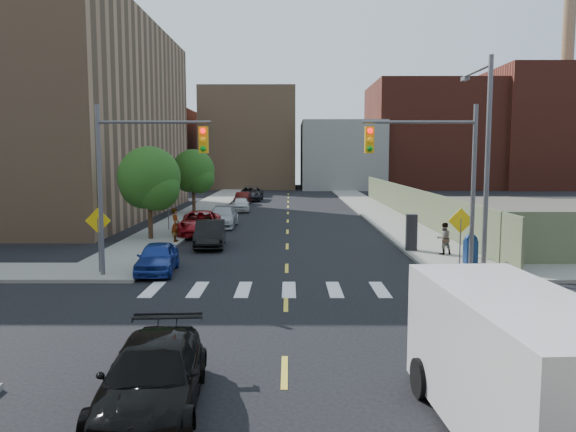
{
  "coord_description": "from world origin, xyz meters",
  "views": [
    {
      "loc": [
        0.11,
        -16.49,
        4.98
      ],
      "look_at": [
        0.05,
        11.1,
        2.0
      ],
      "focal_mm": 35.0,
      "sensor_mm": 36.0,
      "label": 1
    }
  ],
  "objects_px": {
    "mailbox": "(471,249)",
    "parked_car_grey": "(250,194)",
    "parked_car_white": "(241,204)",
    "cargo_van": "(511,361)",
    "parked_car_maroon": "(243,198)",
    "parked_car_blue": "(157,258)",
    "pedestrian_east": "(444,238)",
    "black_sedan": "(153,377)",
    "parked_car_silver": "(222,217)",
    "parked_car_red": "(200,223)",
    "parked_car_black": "(210,234)",
    "payphone": "(411,232)",
    "pedestrian_west": "(176,225)"
  },
  "relations": [
    {
      "from": "parked_car_blue",
      "to": "parked_car_maroon",
      "type": "distance_m",
      "value": 33.26
    },
    {
      "from": "parked_car_red",
      "to": "payphone",
      "type": "distance_m",
      "value": 13.58
    },
    {
      "from": "parked_car_white",
      "to": "parked_car_maroon",
      "type": "height_order",
      "value": "parked_car_white"
    },
    {
      "from": "parked_car_silver",
      "to": "parked_car_red",
      "type": "bearing_deg",
      "value": -102.72
    },
    {
      "from": "parked_car_maroon",
      "to": "cargo_van",
      "type": "bearing_deg",
      "value": -77.03
    },
    {
      "from": "parked_car_silver",
      "to": "pedestrian_west",
      "type": "bearing_deg",
      "value": -101.92
    },
    {
      "from": "parked_car_red",
      "to": "parked_car_white",
      "type": "bearing_deg",
      "value": 80.12
    },
    {
      "from": "parked_car_white",
      "to": "cargo_van",
      "type": "height_order",
      "value": "cargo_van"
    },
    {
      "from": "parked_car_silver",
      "to": "pedestrian_east",
      "type": "xyz_separation_m",
      "value": [
        12.26,
        -11.58,
        0.22
      ]
    },
    {
      "from": "parked_car_black",
      "to": "mailbox",
      "type": "relative_size",
      "value": 3.32
    },
    {
      "from": "parked_car_red",
      "to": "parked_car_white",
      "type": "xyz_separation_m",
      "value": [
        1.3,
        14.78,
        -0.1
      ]
    },
    {
      "from": "black_sedan",
      "to": "parked_car_silver",
      "type": "bearing_deg",
      "value": 89.87
    },
    {
      "from": "parked_car_white",
      "to": "cargo_van",
      "type": "distance_m",
      "value": 41.07
    },
    {
      "from": "mailbox",
      "to": "pedestrian_west",
      "type": "distance_m",
      "value": 15.93
    },
    {
      "from": "parked_car_white",
      "to": "pedestrian_east",
      "type": "xyz_separation_m",
      "value": [
        11.91,
        -22.53,
        0.29
      ]
    },
    {
      "from": "parked_car_white",
      "to": "payphone",
      "type": "xyz_separation_m",
      "value": [
        10.57,
        -21.36,
        0.43
      ]
    },
    {
      "from": "black_sedan",
      "to": "mailbox",
      "type": "bearing_deg",
      "value": 48.84
    },
    {
      "from": "parked_car_maroon",
      "to": "parked_car_white",
      "type": "bearing_deg",
      "value": -84.01
    },
    {
      "from": "parked_car_silver",
      "to": "payphone",
      "type": "xyz_separation_m",
      "value": [
        10.92,
        -10.41,
        0.36
      ]
    },
    {
      "from": "parked_car_silver",
      "to": "parked_car_grey",
      "type": "xyz_separation_m",
      "value": [
        0.35,
        23.09,
        0.06
      ]
    },
    {
      "from": "parked_car_maroon",
      "to": "black_sedan",
      "type": "relative_size",
      "value": 0.84
    },
    {
      "from": "mailbox",
      "to": "pedestrian_east",
      "type": "height_order",
      "value": "pedestrian_east"
    },
    {
      "from": "black_sedan",
      "to": "pedestrian_west",
      "type": "relative_size",
      "value": 2.47
    },
    {
      "from": "parked_car_blue",
      "to": "pedestrian_east",
      "type": "distance_m",
      "value": 13.74
    },
    {
      "from": "black_sedan",
      "to": "pedestrian_west",
      "type": "bearing_deg",
      "value": 96.03
    },
    {
      "from": "parked_car_maroon",
      "to": "pedestrian_east",
      "type": "height_order",
      "value": "pedestrian_east"
    },
    {
      "from": "parked_car_blue",
      "to": "parked_car_red",
      "type": "bearing_deg",
      "value": 85.94
    },
    {
      "from": "mailbox",
      "to": "parked_car_blue",
      "type": "bearing_deg",
      "value": 177.51
    },
    {
      "from": "black_sedan",
      "to": "mailbox",
      "type": "xyz_separation_m",
      "value": [
        10.83,
        14.37,
        0.11
      ]
    },
    {
      "from": "parked_car_grey",
      "to": "pedestrian_west",
      "type": "height_order",
      "value": "pedestrian_west"
    },
    {
      "from": "parked_car_blue",
      "to": "black_sedan",
      "type": "distance_m",
      "value": 13.29
    },
    {
      "from": "parked_car_grey",
      "to": "mailbox",
      "type": "relative_size",
      "value": 4.17
    },
    {
      "from": "parked_car_white",
      "to": "payphone",
      "type": "distance_m",
      "value": 23.84
    },
    {
      "from": "parked_car_maroon",
      "to": "pedestrian_west",
      "type": "bearing_deg",
      "value": -91.21
    },
    {
      "from": "pedestrian_west",
      "to": "pedestrian_east",
      "type": "height_order",
      "value": "pedestrian_west"
    },
    {
      "from": "parked_car_maroon",
      "to": "mailbox",
      "type": "distance_m",
      "value": 34.35
    },
    {
      "from": "parked_car_black",
      "to": "parked_car_white",
      "type": "distance_m",
      "value": 19.51
    },
    {
      "from": "pedestrian_east",
      "to": "parked_car_maroon",
      "type": "bearing_deg",
      "value": -81.2
    },
    {
      "from": "parked_car_black",
      "to": "parked_car_white",
      "type": "xyz_separation_m",
      "value": [
        0.0,
        19.51,
        -0.08
      ]
    },
    {
      "from": "parked_car_maroon",
      "to": "parked_car_grey",
      "type": "bearing_deg",
      "value": 88.07
    },
    {
      "from": "pedestrian_west",
      "to": "pedestrian_east",
      "type": "relative_size",
      "value": 1.21
    },
    {
      "from": "parked_car_black",
      "to": "parked_car_maroon",
      "type": "bearing_deg",
      "value": 86.43
    },
    {
      "from": "parked_car_blue",
      "to": "parked_car_black",
      "type": "height_order",
      "value": "parked_car_black"
    },
    {
      "from": "cargo_van",
      "to": "pedestrian_west",
      "type": "bearing_deg",
      "value": 111.74
    },
    {
      "from": "black_sedan",
      "to": "cargo_van",
      "type": "bearing_deg",
      "value": -12.55
    },
    {
      "from": "parked_car_maroon",
      "to": "cargo_van",
      "type": "distance_m",
      "value": 47.97
    },
    {
      "from": "mailbox",
      "to": "parked_car_grey",
      "type": "bearing_deg",
      "value": 100.3
    },
    {
      "from": "parked_car_white",
      "to": "pedestrian_west",
      "type": "distance_m",
      "value": 18.58
    },
    {
      "from": "parked_car_maroon",
      "to": "black_sedan",
      "type": "xyz_separation_m",
      "value": [
        2.05,
        -46.21,
        0.04
      ]
    },
    {
      "from": "parked_car_blue",
      "to": "parked_car_maroon",
      "type": "height_order",
      "value": "parked_car_blue"
    }
  ]
}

